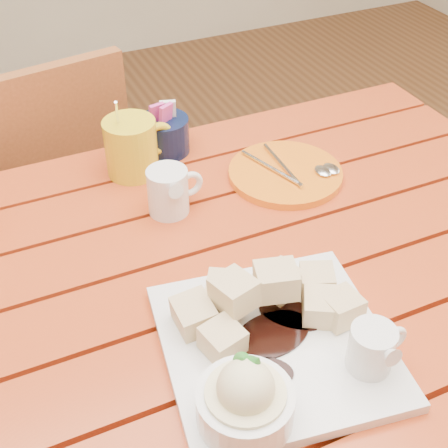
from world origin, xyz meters
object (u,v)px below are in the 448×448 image
table (214,329)px  orange_saucer (286,173)px  dessert_plate (272,347)px  chair_far (33,215)px  coffee_mug_right (133,146)px

table → orange_saucer: size_ratio=6.18×
table → dessert_plate: bearing=-89.4°
dessert_plate → table: bearing=90.6°
chair_far → table: bearing=96.9°
coffee_mug_right → orange_saucer: (0.23, -0.12, -0.04)m
table → coffee_mug_right: 0.34m
orange_saucer → dessert_plate: bearing=-121.7°
coffee_mug_right → chair_far: (-0.16, 0.31, -0.31)m
chair_far → dessert_plate: bearing=93.6°
coffee_mug_right → chair_far: size_ratio=0.17×
coffee_mug_right → chair_far: bearing=108.6°
dessert_plate → orange_saucer: (0.21, 0.34, -0.02)m
dessert_plate → coffee_mug_right: size_ratio=2.08×
table → coffee_mug_right: bearing=93.0°
chair_far → coffee_mug_right: bearing=108.5°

